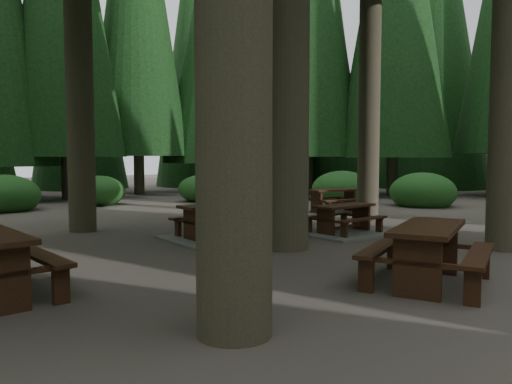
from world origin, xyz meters
TOP-DOWN VIEW (x-y plane):
  - ground at (0.00, 0.00)m, footprint 80.00×80.00m
  - picnic_table_a at (3.11, 0.76)m, footprint 2.07×1.73m
  - picnic_table_c at (0.44, 2.00)m, footprint 2.30×1.93m
  - picnic_table_d at (6.42, 4.13)m, footprint 1.91×1.63m
  - picnic_table_e at (0.46, -3.10)m, footprint 2.40×2.20m
  - shrub_ring at (0.70, 0.75)m, footprint 23.86×24.64m

SIDE VIEW (x-z plane):
  - ground at x=0.00m, z-range 0.00..0.00m
  - picnic_table_a at x=3.11m, z-range -0.12..0.56m
  - picnic_table_c at x=0.44m, z-range -0.12..0.64m
  - shrub_ring at x=0.70m, z-range -0.35..1.15m
  - picnic_table_d at x=6.42m, z-range 0.12..0.87m
  - picnic_table_e at x=0.46m, z-range 0.14..0.98m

